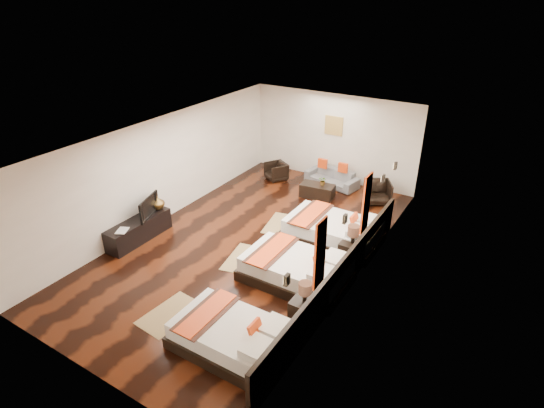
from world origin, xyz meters
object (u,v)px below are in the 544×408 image
Objects in this scene: armchair_right at (378,192)px; table_plant at (323,181)px; bed_far at (334,230)px; book at (117,231)px; sofa at (332,177)px; figurine at (158,202)px; bed_mid at (297,269)px; coffee_table at (317,191)px; nightstand_a at (304,309)px; tv_console at (139,230)px; armchair_left at (276,171)px; bed_near at (233,336)px; nightstand_b at (352,250)px; tv at (146,207)px.

armchair_right is 1.62m from table_plant.
bed_far reaches higher than armchair_right.
book is 0.19× the size of sofa.
figurine is at bearing -165.38° from armchair_right.
coffee_table is (-1.46, 4.00, -0.10)m from bed_mid.
tv_console is at bearing 173.87° from nightstand_a.
tv_console is at bearing -121.97° from table_plant.
armchair_right reaches higher than armchair_left.
armchair_right is 2.75× the size of table_plant.
armchair_left reaches higher than sofa.
nightstand_a is 5.66m from armchair_right.
bed_near reaches higher than coffee_table.
nightstand_b is 5.08m from figurine.
bed_far reaches higher than bed_mid.
bed_near is 5.69× the size of figurine.
armchair_right is (1.67, -0.49, 0.08)m from sofa.
tv is 5.99m from sofa.
tv reaches higher than armchair_left.
bed_near is at bearing -76.97° from coffee_table.
tv reaches higher than book.
book is (-4.20, -3.10, 0.26)m from bed_far.
sofa is at bearing -45.59° from tv.
sofa is at bearing 106.17° from bed_mid.
tv_console is 0.69m from book.
bed_near is 6.87m from armchair_right.
nightstand_b is 5.26m from tv_console.
nightstand_a is at bearing -90.00° from nightstand_b.
nightstand_b is 3.65× the size of table_plant.
armchair_left is (-1.72, -0.59, 0.04)m from sofa.
bed_mid is 5.48m from armchair_left.
tv is at bearing -162.27° from armchair_right.
coffee_table is at bearing -50.98° from tv.
bed_near is 2.28× the size of tv.
figurine is 1.38× the size of table_plant.
nightstand_a reaches higher than armchair_right.
armchair_left is (1.01, 5.01, 0.02)m from tv_console.
tv reaches higher than bed_near.
book is at bearing -164.27° from bed_mid.
tv_console is (-4.20, -2.47, -0.03)m from bed_far.
nightstand_a reaches higher than table_plant.
tv reaches higher than table_plant.
figurine reaches higher than coffee_table.
nightstand_a is 1.00× the size of tv.
coffee_table is 0.37m from table_plant.
figurine is 0.37× the size of coffee_table.
bed_far is 1.00m from nightstand_b.
bed_far is 1.29× the size of tv_console.
bed_far is at bearing 89.98° from bed_mid.
sofa is 1.05m from coffee_table.
tv_console is at bearing -161.00° from armchair_right.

